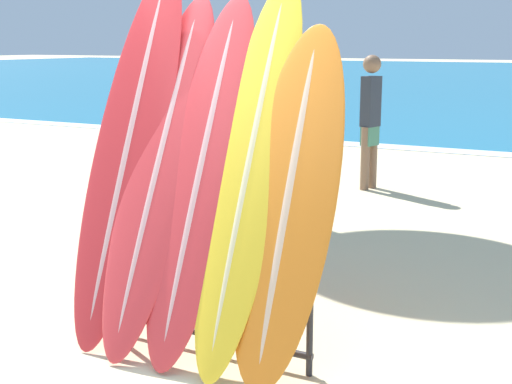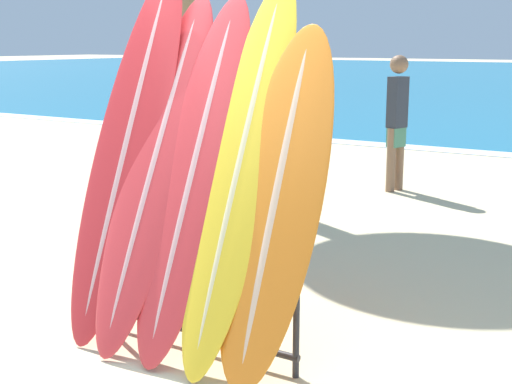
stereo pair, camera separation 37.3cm
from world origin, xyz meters
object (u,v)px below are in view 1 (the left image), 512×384
surfboard_rack (197,281)px  surfboard_slot_2 (202,175)px  surfboard_slot_3 (250,170)px  surfboard_slot_4 (289,202)px  person_far_left (179,130)px  surfboard_slot_0 (129,150)px  surfboard_slot_1 (160,170)px  person_near_water (370,117)px

surfboard_rack → surfboard_slot_2: surfboard_slot_2 is taller
surfboard_slot_3 → surfboard_slot_4: bearing=-13.0°
surfboard_rack → person_far_left: 3.88m
surfboard_slot_0 → person_far_left: (-1.62, 3.01, -0.28)m
surfboard_slot_0 → surfboard_slot_3: surfboard_slot_0 is taller
surfboard_slot_0 → surfboard_rack: bearing=-12.9°
surfboard_slot_1 → surfboard_slot_4: (0.94, -0.05, -0.10)m
surfboard_rack → surfboard_slot_3: surfboard_slot_3 is taller
surfboard_slot_0 → surfboard_slot_2: bearing=-4.5°
surfboard_rack → surfboard_slot_3: bearing=19.8°
surfboard_slot_0 → person_far_left: 3.43m
surfboard_slot_1 → surfboard_slot_2: bearing=-1.4°
surfboard_rack → surfboard_slot_3: (0.32, 0.11, 0.71)m
surfboard_rack → surfboard_slot_4: bearing=4.3°
surfboard_slot_1 → surfboard_slot_3: (0.65, 0.01, 0.05)m
person_near_water → person_far_left: 2.74m
surfboard_rack → surfboard_slot_1: bearing=163.3°
surfboard_slot_3 → surfboard_rack: bearing=-160.2°
surfboard_slot_0 → surfboard_slot_3: 0.92m
surfboard_slot_3 → person_near_water: size_ratio=1.33×
surfboard_slot_0 → surfboard_slot_2: (0.59, -0.05, -0.11)m
surfboard_slot_3 → person_far_left: size_ratio=1.35×
person_far_left → surfboard_slot_1: bearing=153.7°
surfboard_slot_4 → person_far_left: bearing=132.4°
surfboard_rack → surfboard_slot_4: 0.83m
surfboard_slot_0 → surfboard_slot_2: size_ratio=1.10×
surfboard_rack → surfboard_slot_4: size_ratio=0.77×
surfboard_slot_4 → person_far_left: surfboard_slot_4 is taller
surfboard_slot_4 → surfboard_slot_0: bearing=175.7°
person_near_water → surfboard_slot_2: bearing=-157.2°
surfboard_rack → surfboard_slot_3: 0.79m
surfboard_slot_2 → person_far_left: size_ratio=1.29×
surfboard_slot_1 → surfboard_slot_4: bearing=-3.2°
surfboard_slot_3 → person_near_water: (-1.03, 5.32, -0.21)m
surfboard_slot_3 → person_near_water: bearing=100.9°
surfboard_slot_2 → surfboard_slot_3: bearing=3.9°
surfboard_slot_2 → surfboard_slot_3: 0.33m
surfboard_slot_0 → person_near_water: (-0.11, 5.29, -0.27)m
surfboard_slot_0 → person_near_water: size_ratio=1.39×
person_near_water → person_far_left: size_ratio=1.02×
person_near_water → surfboard_slot_3: bearing=-153.8°
surfboard_slot_4 → person_far_left: size_ratio=1.18×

